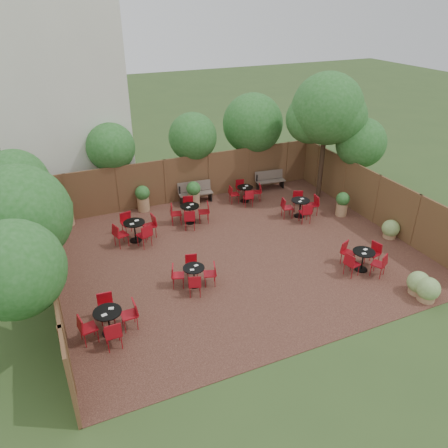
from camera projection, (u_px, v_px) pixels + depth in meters
name	position (u px, v px, depth m)	size (l,w,h in m)	color
ground	(237.00, 254.00, 15.34)	(80.00, 80.00, 0.00)	#354F23
courtyard_paving	(237.00, 253.00, 15.33)	(12.00, 10.00, 0.02)	#381E17
fence_back	(188.00, 178.00, 18.91)	(12.00, 0.08, 2.00)	brown
fence_left	(52.00, 268.00, 12.72)	(0.08, 10.00, 2.00)	brown
fence_right	(376.00, 199.00, 17.02)	(0.08, 10.00, 2.00)	brown
neighbour_building	(60.00, 104.00, 18.33)	(5.00, 4.00, 8.00)	silver
overhang_foliage	(158.00, 164.00, 15.51)	(15.52, 10.81, 2.76)	#215A1D
courtyard_tree	(327.00, 113.00, 17.84)	(3.00, 2.94, 5.39)	black
park_bench_left	(195.00, 192.00, 18.91)	(1.50, 0.60, 0.91)	brown
park_bench_right	(270.00, 180.00, 20.24)	(1.40, 0.59, 0.84)	brown
bistro_tables	(219.00, 236.00, 15.56)	(9.95, 7.84, 0.88)	black
planters	(171.00, 201.00, 17.77)	(10.98, 4.29, 1.17)	#9D744E
low_shrubs	(412.00, 267.00, 13.93)	(2.36, 4.05, 0.75)	#9D744E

